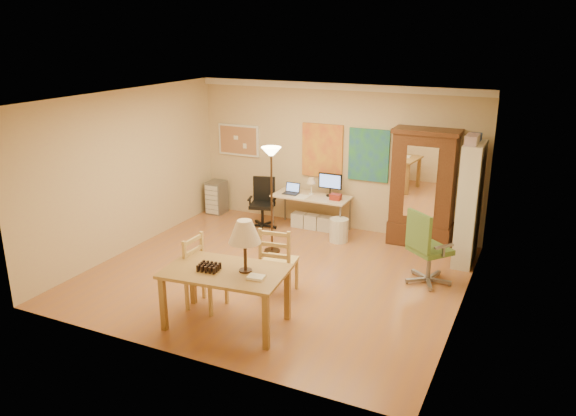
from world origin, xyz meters
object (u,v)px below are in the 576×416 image
at_px(office_chair_green, 427,264).
at_px(bookshelf, 469,205).
at_px(computer_desk, 313,209).
at_px(office_chair_black, 263,214).
at_px(armoire, 422,196).
at_px(dining_table, 232,260).

distance_m(office_chair_green, bookshelf, 1.31).
distance_m(computer_desk, office_chair_black, 0.98).
xyz_separation_m(armoire, bookshelf, (0.84, -0.49, 0.09)).
xyz_separation_m(office_chair_black, office_chair_green, (3.36, -1.16, 0.05)).
relative_size(armoire, bookshelf, 1.04).
bearing_deg(office_chair_green, dining_table, -130.26).
distance_m(office_chair_black, office_chair_green, 3.55).
distance_m(computer_desk, bookshelf, 2.92).
bearing_deg(office_chair_green, office_chair_black, 160.99).
xyz_separation_m(office_chair_green, armoire, (-0.45, 1.54, 0.58)).
distance_m(office_chair_green, armoire, 1.71).
bearing_deg(dining_table, armoire, 68.66).
bearing_deg(armoire, bookshelf, -30.21).
distance_m(dining_table, office_chair_black, 3.79).
xyz_separation_m(computer_desk, bookshelf, (2.83, -0.40, 0.58)).
relative_size(computer_desk, bookshelf, 0.73).
bearing_deg(office_chair_black, bookshelf, -1.55).
relative_size(office_chair_green, armoire, 0.56).
bearing_deg(office_chair_green, bookshelf, 69.68).
height_order(dining_table, armoire, armoire).
distance_m(armoire, bookshelf, 0.97).
height_order(office_chair_black, bookshelf, bookshelf).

